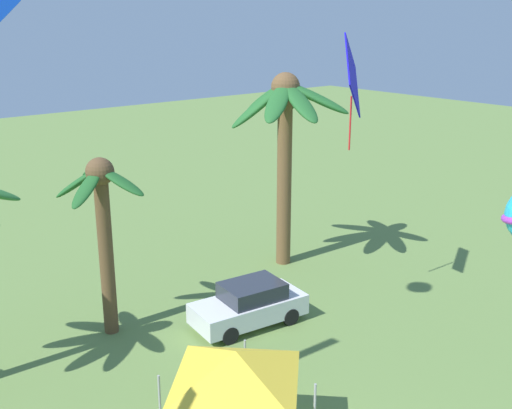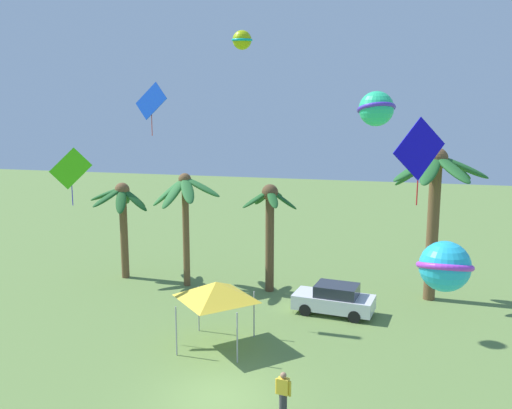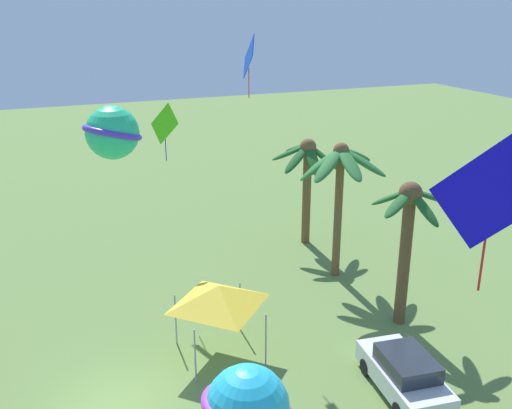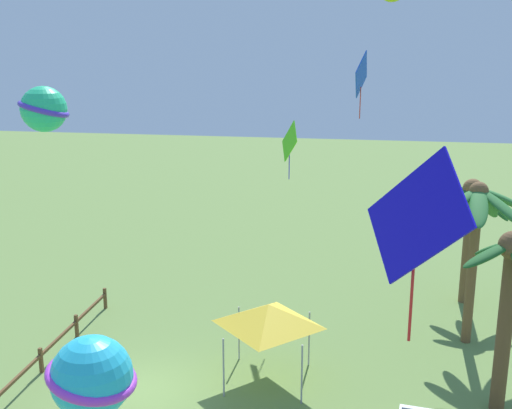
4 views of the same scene
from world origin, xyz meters
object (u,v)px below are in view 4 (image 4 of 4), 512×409
palm_tree_2 (510,285)px  kite_ball_1 (44,109)px  palm_tree_0 (470,211)px  festival_tent (269,315)px  kite_ball_3 (92,376)px  kite_diamond_2 (416,220)px  palm_tree_3 (476,217)px  kite_diamond_5 (289,142)px  spectator_0 (95,407)px  kite_diamond_4 (361,76)px

palm_tree_2 → kite_ball_1: bearing=-63.0°
palm_tree_0 → festival_tent: bearing=-42.5°
kite_ball_3 → palm_tree_0: bearing=149.9°
kite_ball_1 → kite_diamond_2: (1.55, 8.16, -1.78)m
palm_tree_3 → kite_ball_3: size_ratio=3.39×
kite_diamond_5 → palm_tree_0: bearing=103.6°
palm_tree_3 → kite_diamond_5: size_ratio=2.56×
palm_tree_0 → palm_tree_3: palm_tree_3 is taller
kite_diamond_5 → festival_tent: bearing=1.2°
kite_diamond_5 → spectator_0: bearing=-23.7°
kite_ball_3 → kite_diamond_4: (-12.86, 5.08, 5.48)m
kite_ball_3 → festival_tent: bearing=165.3°
kite_ball_3 → kite_diamond_5: 15.75m
palm_tree_2 → kite_diamond_4: bearing=-133.4°
festival_tent → kite_diamond_2: (8.05, 4.01, 5.78)m
spectator_0 → festival_tent: 6.32m
palm_tree_0 → kite_diamond_4: (4.41, -4.95, 6.05)m
kite_ball_3 → kite_diamond_4: bearing=158.4°
spectator_0 → festival_tent: size_ratio=0.56×
spectator_0 → kite_diamond_5: size_ratio=0.63×
palm_tree_0 → kite_diamond_5: size_ratio=2.27×
spectator_0 → kite_ball_1: size_ratio=1.06×
kite_diamond_4 → palm_tree_3: bearing=93.2°
spectator_0 → kite_ball_3: (4.97, 2.38, 4.04)m
palm_tree_0 → kite_ball_3: (17.27, -10.03, 0.58)m
kite_ball_3 → kite_diamond_4: kite_diamond_4 is taller
palm_tree_2 → spectator_0: bearing=-74.7°
palm_tree_3 → spectator_0: bearing=-55.7°
spectator_0 → kite_diamond_2: size_ratio=0.41×
kite_diamond_2 → kite_diamond_5: kite_diamond_2 is taller
palm_tree_2 → spectator_0: 13.18m
palm_tree_0 → kite_ball_3: 19.98m
kite_diamond_2 → palm_tree_3: bearing=165.2°
spectator_0 → festival_tent: bearing=129.6°
festival_tent → palm_tree_2: bearing=86.0°
palm_tree_3 → kite_diamond_5: kite_diamond_5 is taller
palm_tree_0 → palm_tree_3: 4.27m
palm_tree_2 → spectator_0: size_ratio=3.77×
spectator_0 → kite_diamond_2: kite_diamond_2 is taller
festival_tent → kite_ball_3: bearing=-14.7°
palm_tree_0 → kite_diamond_4: bearing=-48.3°
palm_tree_3 → festival_tent: size_ratio=2.27×
kite_diamond_4 → palm_tree_0: bearing=131.7°
palm_tree_2 → kite_diamond_5: kite_diamond_5 is taller
kite_diamond_4 → spectator_0: bearing=-43.4°
palm_tree_0 → festival_tent: 11.56m
kite_diamond_4 → kite_diamond_5: 4.81m
palm_tree_2 → kite_diamond_5: (-7.06, -7.70, 3.17)m
spectator_0 → palm_tree_3: bearing=124.3°
kite_diamond_2 → kite_ball_3: (0.80, -6.32, -3.40)m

